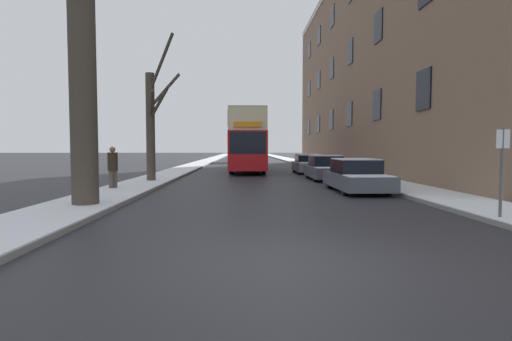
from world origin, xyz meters
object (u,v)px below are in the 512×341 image
bare_tree_left_1 (152,122)px  parked_car_0 (356,176)px  pedestrian_left_sidewalk (113,167)px  parked_car_1 (326,168)px  oncoming_van (243,152)px  bare_tree_left_0 (84,62)px  double_decker_bus (247,139)px  street_sign_post (502,169)px  parked_car_2 (308,164)px

bare_tree_left_1 → parked_car_0: bare_tree_left_1 is taller
parked_car_0 → pedestrian_left_sidewalk: pedestrian_left_sidewalk is taller
parked_car_1 → oncoming_van: bearing=99.2°
bare_tree_left_0 → parked_car_0: size_ratio=1.87×
double_decker_bus → parked_car_1: size_ratio=2.79×
bare_tree_left_1 → street_sign_post: bare_tree_left_1 is taller
oncoming_van → street_sign_post: (6.09, -42.37, 0.02)m
oncoming_van → parked_car_2: bearing=-78.5°
double_decker_bus → bare_tree_left_1: bearing=-114.9°
street_sign_post → parked_car_0: bearing=101.0°
parked_car_0 → street_sign_post: (1.39, -7.15, 0.67)m
parked_car_2 → street_sign_post: bearing=-85.9°
pedestrian_left_sidewalk → parked_car_1: bearing=-24.5°
pedestrian_left_sidewalk → street_sign_post: (11.43, -7.38, 0.29)m
parked_car_2 → bare_tree_left_0: bearing=-119.0°
double_decker_bus → parked_car_2: (4.38, -2.43, -1.91)m
parked_car_1 → street_sign_post: (1.39, -13.24, 0.66)m
pedestrian_left_sidewalk → oncoming_van: bearing=26.6°
bare_tree_left_0 → oncoming_van: 40.11m
street_sign_post → double_decker_bus: bearing=104.8°
pedestrian_left_sidewalk → parked_car_2: bearing=-4.7°
parked_car_0 → parked_car_2: 12.21m
bare_tree_left_0 → street_sign_post: size_ratio=3.77×
bare_tree_left_0 → parked_car_1: bare_tree_left_0 is taller
bare_tree_left_0 → oncoming_van: (4.56, 39.73, -2.98)m
bare_tree_left_1 → street_sign_post: size_ratio=3.25×
street_sign_post → parked_car_1: bearing=96.0°
parked_car_2 → pedestrian_left_sidewalk: (-10.04, -11.97, 0.38)m
parked_car_2 → pedestrian_left_sidewalk: size_ratio=2.21×
double_decker_bus → pedestrian_left_sidewalk: bearing=-111.5°
parked_car_0 → pedestrian_left_sidewalk: (-10.04, 0.24, 0.39)m
parked_car_0 → parked_car_1: (0.00, 6.09, 0.02)m
bare_tree_left_1 → pedestrian_left_sidewalk: size_ratio=3.94×
bare_tree_left_1 → parked_car_1: bare_tree_left_1 is taller
parked_car_2 → street_sign_post: (1.39, -19.36, 0.67)m
bare_tree_left_1 → parked_car_1: 9.81m
parked_car_2 → parked_car_1: bearing=-90.0°
bare_tree_left_0 → double_decker_bus: (4.88, 19.15, -1.73)m
parked_car_2 → pedestrian_left_sidewalk: bearing=-130.0°
double_decker_bus → parked_car_2: 5.36m
parked_car_1 → bare_tree_left_1: bearing=-167.8°
bare_tree_left_0 → parked_car_0: bare_tree_left_0 is taller
bare_tree_left_0 → parked_car_2: bare_tree_left_0 is taller
parked_car_1 → parked_car_2: bearing=90.0°
parked_car_0 → pedestrian_left_sidewalk: bearing=178.7°
oncoming_van → pedestrian_left_sidewalk: size_ratio=3.06×
bare_tree_left_1 → parked_car_0: (9.27, -4.09, -2.50)m
bare_tree_left_0 → bare_tree_left_1: bare_tree_left_0 is taller
parked_car_1 → oncoming_van: oncoming_van is taller
oncoming_van → parked_car_1: bearing=-80.8°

